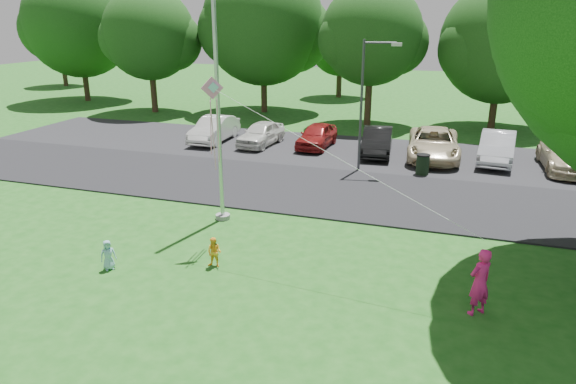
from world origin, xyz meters
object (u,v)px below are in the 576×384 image
(woman, at_px, (480,282))
(trash_can, at_px, (423,165))
(street_lamp, at_px, (367,94))
(child_blue, at_px, (108,255))
(child_yellow, at_px, (214,252))
(kite, at_px, (218,106))
(flagpole, at_px, (218,98))

(woman, bearing_deg, trash_can, -122.42)
(street_lamp, relative_size, child_blue, 6.68)
(child_yellow, distance_m, kite, 4.10)
(child_blue, distance_m, kite, 5.14)
(street_lamp, relative_size, child_yellow, 6.58)
(trash_can, bearing_deg, child_blue, -122.60)
(flagpole, bearing_deg, trash_can, 50.33)
(child_blue, bearing_deg, child_yellow, -27.04)
(woman, height_order, child_blue, woman)
(child_yellow, relative_size, kite, 0.11)
(street_lamp, relative_size, trash_can, 6.04)
(trash_can, distance_m, kite, 11.42)
(trash_can, xyz_separation_m, kite, (-5.19, -9.43, 3.81))
(street_lamp, height_order, kite, street_lamp)
(woman, height_order, kite, kite)
(flagpole, distance_m, child_blue, 5.94)
(woman, relative_size, kite, 0.22)
(child_yellow, bearing_deg, flagpole, 109.87)
(child_yellow, bearing_deg, child_blue, -160.52)
(flagpole, height_order, trash_can, flagpole)
(street_lamp, xyz_separation_m, kite, (-2.62, -9.27, 0.83))
(child_blue, height_order, kite, kite)
(street_lamp, bearing_deg, woman, -76.75)
(trash_can, height_order, woman, woman)
(woman, bearing_deg, flagpole, -66.66)
(flagpole, bearing_deg, kite, -63.71)
(woman, xyz_separation_m, child_yellow, (-6.93, 0.25, -0.40))
(street_lamp, bearing_deg, trash_can, -6.23)
(flagpole, height_order, street_lamp, flagpole)
(street_lamp, relative_size, kite, 0.74)
(trash_can, bearing_deg, child_yellow, -114.21)
(trash_can, bearing_deg, flagpole, -129.67)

